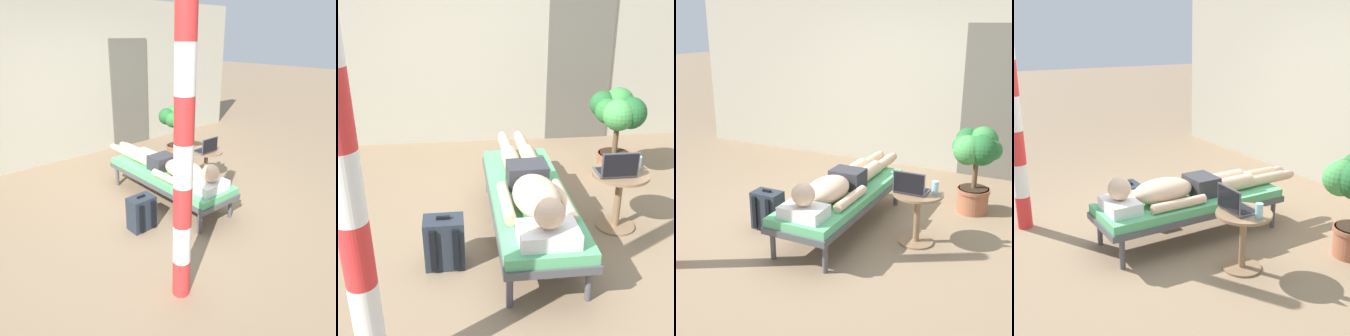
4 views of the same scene
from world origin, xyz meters
The scene contains 7 objects.
ground_plane centered at (0.00, 0.00, 0.00)m, with size 40.00×40.00×0.00m, color #8C7256.
lounge_chair centered at (0.13, 0.01, 0.35)m, with size 0.64×1.90×0.42m.
person_reclining centered at (0.13, -0.05, 0.52)m, with size 0.53×2.17×0.32m.
side_table centered at (0.91, 0.06, 0.36)m, with size 0.48×0.48×0.52m.
laptop centered at (0.85, 0.00, 0.58)m, with size 0.31×0.24×0.23m.
drink_glass centered at (1.06, 0.09, 0.59)m, with size 0.06×0.06×0.12m, color #99D8E5.
backpack centered at (-0.57, -0.32, 0.20)m, with size 0.30×0.26×0.42m.
Camera 4 is at (3.66, -2.17, 1.99)m, focal length 48.19 mm.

